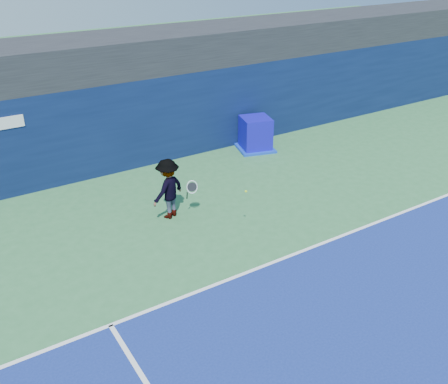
{
  "coord_description": "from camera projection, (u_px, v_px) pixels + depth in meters",
  "views": [
    {
      "loc": [
        -7.22,
        -4.88,
        7.05
      ],
      "look_at": [
        -0.87,
        5.2,
        1.0
      ],
      "focal_mm": 40.0,
      "sensor_mm": 36.0,
      "label": 1
    }
  ],
  "objects": [
    {
      "name": "equipment_cart",
      "position": [
        255.0,
        135.0,
        18.52
      ],
      "size": [
        1.58,
        1.58,
        1.23
      ],
      "color": "#120CA8",
      "rests_on": "ground"
    },
    {
      "name": "baseline",
      "position": [
        300.0,
        252.0,
        12.56
      ],
      "size": [
        24.0,
        0.1,
        0.01
      ],
      "primitive_type": "cube",
      "color": "white",
      "rests_on": "ground"
    },
    {
      "name": "tennis_player",
      "position": [
        168.0,
        189.0,
        13.82
      ],
      "size": [
        1.4,
        1.04,
        1.75
      ],
      "color": "silver",
      "rests_on": "ground"
    },
    {
      "name": "back_wall_assembly",
      "position": [
        165.0,
        116.0,
        17.54
      ],
      "size": [
        36.0,
        1.03,
        3.0
      ],
      "color": "#0A173B",
      "rests_on": "ground"
    },
    {
      "name": "stadium_band",
      "position": [
        149.0,
        50.0,
        17.35
      ],
      "size": [
        36.0,
        3.0,
        1.2
      ],
      "primitive_type": "cube",
      "color": "black",
      "rests_on": "back_wall_assembly"
    },
    {
      "name": "tennis_ball",
      "position": [
        246.0,
        191.0,
        12.94
      ],
      "size": [
        0.06,
        0.06,
        0.06
      ],
      "color": "#BFE219",
      "rests_on": "ground"
    },
    {
      "name": "ground",
      "position": [
        393.0,
        321.0,
        10.31
      ],
      "size": [
        80.0,
        80.0,
        0.0
      ],
      "primitive_type": "plane",
      "color": "#316E3D",
      "rests_on": "ground"
    }
  ]
}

